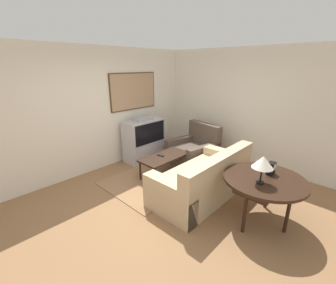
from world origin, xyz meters
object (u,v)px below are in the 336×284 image
(couch, at_px, (204,180))
(tv, at_px, (144,139))
(coffee_table, at_px, (165,158))
(table_lamp, at_px, (263,163))
(mantel_clock, at_px, (271,168))
(armchair, at_px, (194,151))
(console_table, at_px, (264,182))

(couch, bearing_deg, tv, -100.98)
(tv, bearing_deg, coffee_table, -106.22)
(table_lamp, xyz_separation_m, mantel_clock, (0.39, -0.00, -0.22))
(couch, xyz_separation_m, table_lamp, (-0.17, -1.05, 0.73))
(tv, distance_m, armchair, 1.28)
(couch, xyz_separation_m, armchair, (1.08, 1.04, -0.02))
(console_table, relative_size, table_lamp, 2.91)
(armchair, height_order, console_table, armchair)
(couch, bearing_deg, armchair, -136.38)
(coffee_table, xyz_separation_m, console_table, (-0.07, -2.12, 0.26))
(couch, xyz_separation_m, console_table, (0.02, -1.05, 0.35))
(tv, xyz_separation_m, couch, (-0.39, -2.10, -0.21))
(tv, distance_m, mantel_clock, 3.17)
(coffee_table, height_order, mantel_clock, mantel_clock)
(tv, relative_size, armchair, 0.98)
(armchair, bearing_deg, coffee_table, -81.75)
(tv, xyz_separation_m, coffee_table, (-0.30, -1.02, -0.11))
(armchair, xyz_separation_m, coffee_table, (-0.99, 0.03, 0.12))
(tv, bearing_deg, armchair, -56.85)
(armchair, bearing_deg, table_lamp, -20.80)
(console_table, height_order, table_lamp, table_lamp)
(coffee_table, relative_size, mantel_clock, 5.92)
(tv, bearing_deg, console_table, -96.76)
(mantel_clock, bearing_deg, tv, 86.83)
(couch, distance_m, table_lamp, 1.29)
(tv, xyz_separation_m, mantel_clock, (-0.17, -3.15, 0.30))
(armchair, bearing_deg, tv, -136.81)
(armchair, height_order, mantel_clock, armchair)
(couch, height_order, console_table, couch)
(couch, relative_size, coffee_table, 1.78)
(console_table, bearing_deg, armchair, 63.09)
(couch, relative_size, table_lamp, 4.88)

